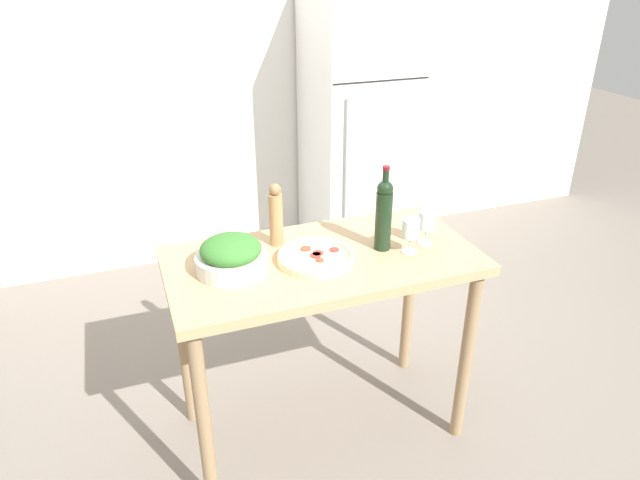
# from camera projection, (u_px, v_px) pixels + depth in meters

# --- Properties ---
(ground_plane) EXTENTS (14.00, 14.00, 0.00)m
(ground_plane) POSITION_uv_depth(u_px,v_px,m) (322.00, 424.00, 2.76)
(ground_plane) COLOR slate
(wall_back) EXTENTS (6.40, 0.09, 2.60)m
(wall_back) POSITION_uv_depth(u_px,v_px,m) (220.00, 76.00, 3.82)
(wall_back) COLOR silver
(wall_back) RESTS_ON ground_plane
(refrigerator) EXTENTS (0.66, 0.70, 1.87)m
(refrigerator) POSITION_uv_depth(u_px,v_px,m) (358.00, 132.00, 3.92)
(refrigerator) COLOR white
(refrigerator) RESTS_ON ground_plane
(prep_counter) EXTENTS (1.28, 0.65, 0.93)m
(prep_counter) POSITION_uv_depth(u_px,v_px,m) (323.00, 284.00, 2.40)
(prep_counter) COLOR tan
(prep_counter) RESTS_ON ground_plane
(wine_bottle) EXTENTS (0.07, 0.07, 0.36)m
(wine_bottle) POSITION_uv_depth(u_px,v_px,m) (384.00, 213.00, 2.33)
(wine_bottle) COLOR black
(wine_bottle) RESTS_ON prep_counter
(wine_glass_near) EXTENTS (0.07, 0.07, 0.15)m
(wine_glass_near) POSITION_uv_depth(u_px,v_px,m) (411.00, 230.00, 2.33)
(wine_glass_near) COLOR silver
(wine_glass_near) RESTS_ON prep_counter
(wine_glass_far) EXTENTS (0.07, 0.07, 0.15)m
(wine_glass_far) POSITION_uv_depth(u_px,v_px,m) (427.00, 222.00, 2.40)
(wine_glass_far) COLOR silver
(wine_glass_far) RESTS_ON prep_counter
(pepper_mill) EXTENTS (0.06, 0.06, 0.28)m
(pepper_mill) POSITION_uv_depth(u_px,v_px,m) (276.00, 216.00, 2.38)
(pepper_mill) COLOR #AD7F51
(pepper_mill) RESTS_ON prep_counter
(salad_bowl) EXTENTS (0.28, 0.28, 0.14)m
(salad_bowl) POSITION_uv_depth(u_px,v_px,m) (231.00, 256.00, 2.21)
(salad_bowl) COLOR silver
(salad_bowl) RESTS_ON prep_counter
(homemade_pizza) EXTENTS (0.31, 0.31, 0.04)m
(homemade_pizza) POSITION_uv_depth(u_px,v_px,m) (316.00, 257.00, 2.29)
(homemade_pizza) COLOR beige
(homemade_pizza) RESTS_ON prep_counter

